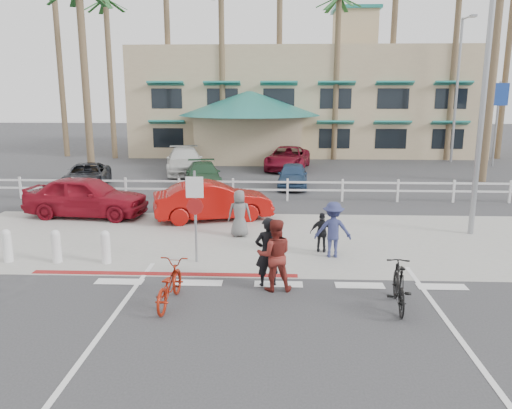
{
  "coord_description": "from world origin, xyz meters",
  "views": [
    {
      "loc": [
        -0.05,
        -11.06,
        4.63
      ],
      "look_at": [
        -0.66,
        3.01,
        1.5
      ],
      "focal_mm": 35.0,
      "sensor_mm": 36.0,
      "label": 1
    }
  ],
  "objects_px": {
    "sign_post": "(195,212)",
    "bike_black": "(399,285)",
    "car_red_compact": "(86,196)",
    "bike_red": "(169,284)",
    "car_white_sedan": "(213,201)"
  },
  "relations": [
    {
      "from": "bike_black",
      "to": "car_white_sedan",
      "type": "height_order",
      "value": "car_white_sedan"
    },
    {
      "from": "sign_post",
      "to": "car_white_sedan",
      "type": "bearing_deg",
      "value": 91.75
    },
    {
      "from": "sign_post",
      "to": "bike_red",
      "type": "xyz_separation_m",
      "value": [
        -0.15,
        -2.89,
        -0.97
      ]
    },
    {
      "from": "bike_red",
      "to": "car_red_compact",
      "type": "bearing_deg",
      "value": -54.7
    },
    {
      "from": "bike_black",
      "to": "sign_post",
      "type": "bearing_deg",
      "value": -23.89
    },
    {
      "from": "bike_red",
      "to": "sign_post",
      "type": "bearing_deg",
      "value": -89.06
    },
    {
      "from": "bike_black",
      "to": "car_red_compact",
      "type": "height_order",
      "value": "car_red_compact"
    },
    {
      "from": "car_white_sedan",
      "to": "car_red_compact",
      "type": "bearing_deg",
      "value": 70.8
    },
    {
      "from": "sign_post",
      "to": "car_white_sedan",
      "type": "distance_m",
      "value": 4.93
    },
    {
      "from": "bike_red",
      "to": "car_red_compact",
      "type": "height_order",
      "value": "car_red_compact"
    },
    {
      "from": "bike_red",
      "to": "bike_black",
      "type": "relative_size",
      "value": 1.03
    },
    {
      "from": "bike_red",
      "to": "car_white_sedan",
      "type": "bearing_deg",
      "value": -86.14
    },
    {
      "from": "sign_post",
      "to": "bike_black",
      "type": "bearing_deg",
      "value": -30.1
    },
    {
      "from": "car_white_sedan",
      "to": "car_red_compact",
      "type": "distance_m",
      "value": 4.93
    },
    {
      "from": "bike_red",
      "to": "car_white_sedan",
      "type": "height_order",
      "value": "car_white_sedan"
    }
  ]
}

